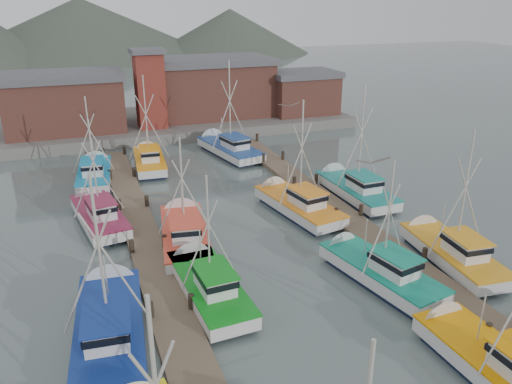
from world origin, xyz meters
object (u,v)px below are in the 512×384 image
object	(u,v)px
boat_1	(492,362)
boat_4	(207,283)
lookout_tower	(150,88)
boat_8	(184,232)
boat_12	(149,160)

from	to	relation	value
boat_1	boat_4	world-z (taller)	boat_1
lookout_tower	boat_8	distance (m)	27.48
lookout_tower	boat_4	bearing A→B (deg)	-94.77
boat_4	boat_8	world-z (taller)	boat_8
boat_4	boat_12	bearing A→B (deg)	85.33
lookout_tower	boat_12	size ratio (longest dim) A/B	0.92
boat_8	boat_12	world-z (taller)	boat_12
boat_4	boat_12	distance (m)	22.85
boat_4	boat_8	xyz separation A→B (m)	(0.27, 6.50, 0.00)
lookout_tower	boat_1	xyz separation A→B (m)	(6.73, -43.58, -4.87)
lookout_tower	boat_8	xyz separation A→B (m)	(-2.52, -26.93, -4.87)
boat_8	boat_4	bearing A→B (deg)	-83.51
boat_1	boat_4	distance (m)	13.92
boat_8	boat_12	xyz separation A→B (m)	(0.36, 16.34, 0.01)
boat_8	boat_1	bearing A→B (deg)	-52.09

